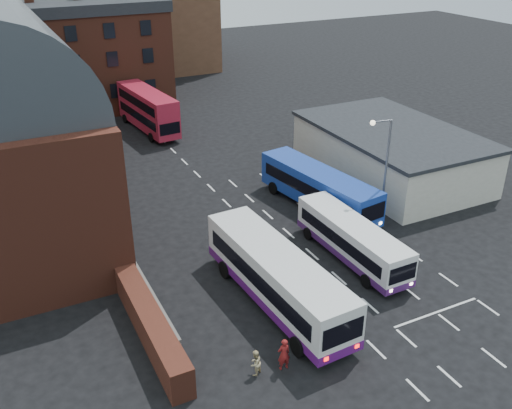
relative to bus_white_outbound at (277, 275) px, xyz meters
name	(u,v)px	position (x,y,z in m)	size (l,w,h in m)	color
ground	(333,308)	(2.73, -1.88, -1.97)	(180.00, 180.00, 0.00)	black
forecourt_wall	(151,326)	(-7.47, 0.12, -1.07)	(1.20, 10.00, 1.80)	#602B1E
cream_building	(391,152)	(17.73, 12.12, 0.18)	(10.40, 16.40, 4.25)	beige
brick_terrace	(68,63)	(-3.27, 44.12, 3.53)	(22.00, 10.00, 11.00)	brown
castle_keep	(125,25)	(8.73, 64.12, 4.03)	(22.00, 22.00, 12.00)	brown
bus_white_outbound	(277,275)	(0.00, 0.00, 0.00)	(3.59, 12.37, 3.34)	silver
bus_white_inbound	(352,238)	(6.70, 2.11, -0.39)	(2.60, 9.84, 2.68)	white
bus_blue	(319,187)	(8.73, 9.39, -0.15)	(4.27, 11.58, 3.09)	#193CA3
bus_red_double	(148,110)	(2.44, 32.86, 0.30)	(3.57, 10.90, 4.28)	#B41F38
street_lamp	(383,163)	(11.05, 5.01, 2.95)	(1.65, 0.48, 8.16)	slate
pedestrian_red	(284,354)	(-2.28, -4.93, -1.06)	(0.66, 0.43, 1.82)	maroon
pedestrian_beige	(255,363)	(-3.70, -4.65, -1.27)	(0.69, 0.53, 1.41)	#CBB887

